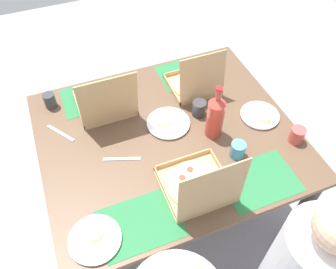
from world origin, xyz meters
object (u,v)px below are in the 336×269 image
object	(u,v)px
plate_far_left	(168,123)
plate_middle	(260,116)
soda_bottle	(215,116)
cup_clear_right	(50,101)
pizza_box_corner_right	(194,83)
cup_clear_left	(199,108)
cup_spare	(238,150)
pizza_box_edge_far	(199,185)
plate_far_right	(95,239)
cup_dark	(297,135)
pizza_box_center	(106,102)

from	to	relation	value
plate_far_left	plate_middle	size ratio (longest dim) A/B	1.10
soda_bottle	cup_clear_right	world-z (taller)	soda_bottle
pizza_box_corner_right	cup_clear_right	size ratio (longest dim) A/B	3.44
cup_clear_left	cup_spare	distance (m)	0.34
pizza_box_edge_far	plate_far_left	distance (m)	0.45
pizza_box_edge_far	plate_far_left	bearing A→B (deg)	-93.02
pizza_box_corner_right	plate_far_left	xyz separation A→B (m)	(0.25, 0.20, -0.04)
plate_middle	soda_bottle	size ratio (longest dim) A/B	0.67
plate_far_right	cup_clear_right	distance (m)	0.87
cup_clear_right	pizza_box_edge_far	bearing A→B (deg)	123.73
soda_bottle	plate_middle	bearing A→B (deg)	-177.94
pizza_box_corner_right	soda_bottle	world-z (taller)	soda_bottle
plate_middle	plate_far_right	xyz separation A→B (m)	(1.03, 0.36, 0.00)
cup_dark	cup_clear_left	distance (m)	0.53
plate_far_right	cup_clear_right	world-z (taller)	cup_clear_right
pizza_box_edge_far	soda_bottle	size ratio (longest dim) A/B	1.06
plate_far_right	cup_clear_right	xyz separation A→B (m)	(0.04, -0.87, 0.04)
pizza_box_edge_far	pizza_box_center	bearing A→B (deg)	-69.24
pizza_box_corner_right	plate_far_left	bearing A→B (deg)	39.57
plate_far_right	plate_far_left	bearing A→B (deg)	-136.59
pizza_box_center	cup_clear_left	distance (m)	0.52
plate_far_right	soda_bottle	distance (m)	0.82
plate_middle	cup_clear_right	xyz separation A→B (m)	(1.07, -0.51, 0.04)
pizza_box_center	pizza_box_corner_right	world-z (taller)	pizza_box_center
pizza_box_center	soda_bottle	distance (m)	0.62
cup_dark	cup_clear_left	bearing A→B (deg)	-42.67
pizza_box_edge_far	cup_spare	bearing A→B (deg)	-155.76
pizza_box_edge_far	cup_dark	xyz separation A→B (m)	(-0.60, -0.09, -0.01)
cup_clear_right	cup_spare	world-z (taller)	cup_clear_right
cup_clear_left	pizza_box_corner_right	bearing A→B (deg)	-106.74
plate_far_left	plate_far_right	size ratio (longest dim) A/B	1.04
plate_middle	cup_clear_right	world-z (taller)	cup_clear_right
pizza_box_corner_right	pizza_box_edge_far	xyz separation A→B (m)	(0.27, 0.65, 0.00)
soda_bottle	cup_dark	bearing A→B (deg)	151.65
cup_clear_left	cup_clear_right	world-z (taller)	same
pizza_box_center	cup_spare	world-z (taller)	pizza_box_center
pizza_box_edge_far	plate_middle	size ratio (longest dim) A/B	1.58
cup_dark	plate_far_left	bearing A→B (deg)	-31.30
pizza_box_edge_far	plate_far_left	xyz separation A→B (m)	(-0.02, -0.45, -0.04)
cup_clear_right	cup_dark	bearing A→B (deg)	147.76
cup_clear_left	cup_clear_right	bearing A→B (deg)	-25.67
plate_middle	cup_spare	size ratio (longest dim) A/B	2.52
pizza_box_corner_right	plate_far_right	bearing A→B (deg)	42.23
cup_clear_right	cup_spare	bearing A→B (deg)	139.59
plate_middle	cup_spare	xyz separation A→B (m)	(0.25, 0.19, 0.03)
plate_middle	cup_clear_left	bearing A→B (deg)	-25.15
pizza_box_corner_right	pizza_box_center	bearing A→B (deg)	-3.36
cup_clear_left	soda_bottle	bearing A→B (deg)	94.47
pizza_box_corner_right	cup_dark	distance (m)	0.65
pizza_box_corner_right	pizza_box_edge_far	size ratio (longest dim) A/B	0.90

